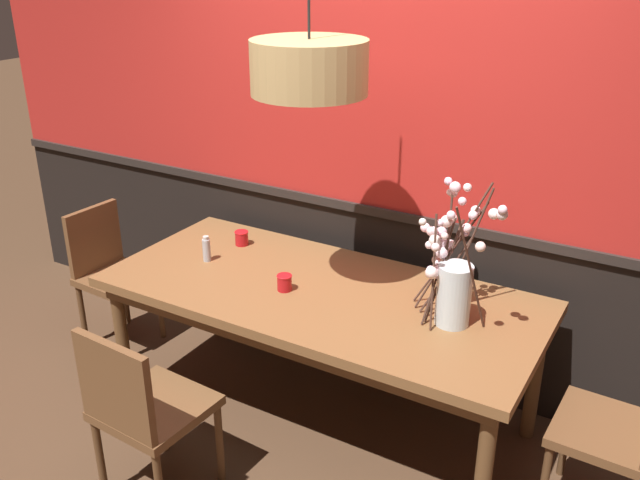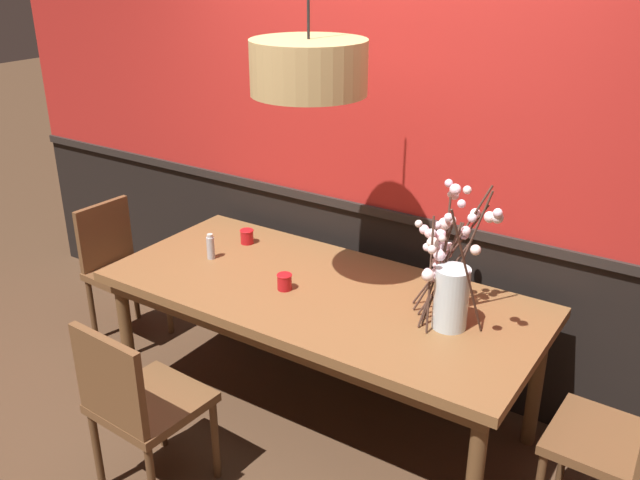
% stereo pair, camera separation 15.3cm
% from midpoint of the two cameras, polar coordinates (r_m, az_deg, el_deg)
% --- Properties ---
extents(ground_plane, '(24.00, 24.00, 0.00)m').
position_cam_midpoint_polar(ground_plane, '(3.85, -1.17, -14.23)').
color(ground_plane, '#4C3321').
extents(back_wall, '(5.64, 0.14, 2.72)m').
position_cam_midpoint_polar(back_wall, '(3.76, 3.92, 7.89)').
color(back_wall, black).
rests_on(back_wall, ground).
extents(dining_table, '(2.20, 0.99, 0.76)m').
position_cam_midpoint_polar(dining_table, '(3.48, -1.27, -5.27)').
color(dining_table, brown).
rests_on(dining_table, ground).
extents(chair_far_side_right, '(0.44, 0.41, 0.91)m').
position_cam_midpoint_polar(chair_far_side_right, '(4.15, 9.55, -3.15)').
color(chair_far_side_right, brown).
rests_on(chair_far_side_right, ground).
extents(chair_near_side_left, '(0.46, 0.46, 0.89)m').
position_cam_midpoint_polar(chair_near_side_left, '(3.18, -15.86, -13.12)').
color(chair_near_side_left, brown).
rests_on(chair_near_side_left, ground).
extents(chair_head_west_end, '(0.41, 0.42, 0.88)m').
position_cam_midpoint_polar(chair_head_west_end, '(4.48, -17.96, -2.24)').
color(chair_head_west_end, brown).
rests_on(chair_head_west_end, ground).
extents(chair_head_east_end, '(0.42, 0.45, 0.89)m').
position_cam_midpoint_polar(chair_head_east_end, '(3.19, 22.53, -14.02)').
color(chair_head_east_end, brown).
rests_on(chair_head_east_end, ground).
extents(chair_far_side_left, '(0.45, 0.46, 0.88)m').
position_cam_midpoint_polar(chair_far_side_left, '(4.37, 1.67, -1.75)').
color(chair_far_side_left, brown).
rests_on(chair_far_side_left, ground).
extents(vase_with_blossoms, '(0.46, 0.50, 0.64)m').
position_cam_midpoint_polar(vase_with_blossoms, '(3.12, 9.45, -3.06)').
color(vase_with_blossoms, silver).
rests_on(vase_with_blossoms, dining_table).
extents(candle_holder_nearer_center, '(0.08, 0.08, 0.08)m').
position_cam_midpoint_polar(candle_holder_nearer_center, '(3.95, -7.60, 0.16)').
color(candle_holder_nearer_center, red).
rests_on(candle_holder_nearer_center, dining_table).
extents(candle_holder_nearer_edge, '(0.08, 0.08, 0.08)m').
position_cam_midpoint_polar(candle_holder_nearer_edge, '(3.42, -4.24, -3.53)').
color(candle_holder_nearer_edge, red).
rests_on(candle_holder_nearer_edge, dining_table).
extents(condiment_bottle, '(0.04, 0.04, 0.14)m').
position_cam_midpoint_polar(condiment_bottle, '(3.77, -10.51, -0.76)').
color(condiment_bottle, '#ADADB2').
rests_on(condiment_bottle, dining_table).
extents(pendant_lamp, '(0.51, 0.51, 0.97)m').
position_cam_midpoint_polar(pendant_lamp, '(3.04, -2.38, 14.06)').
color(pendant_lamp, tan).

